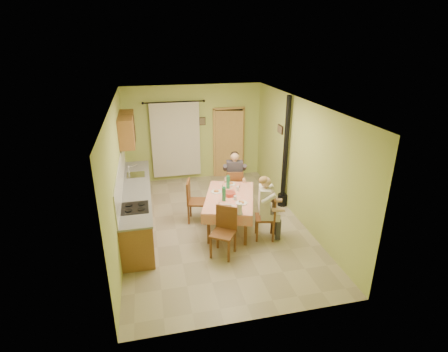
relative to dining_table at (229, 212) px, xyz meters
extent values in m
cube|color=tan|center=(-0.32, 0.16, -0.38)|extent=(4.00, 6.00, 0.01)
cube|color=#BDCE69|center=(-0.32, 3.16, 1.02)|extent=(4.00, 0.04, 2.80)
cube|color=#BDCE69|center=(-0.32, -2.84, 1.02)|extent=(4.00, 0.04, 2.80)
cube|color=#BDCE69|center=(-2.32, 0.16, 1.02)|extent=(0.04, 6.00, 2.80)
cube|color=#BDCE69|center=(1.68, 0.16, 1.02)|extent=(0.04, 6.00, 2.80)
cube|color=white|center=(-0.32, 0.16, 2.42)|extent=(4.00, 6.00, 0.04)
cube|color=brown|center=(-2.02, 0.56, 0.06)|extent=(0.60, 3.60, 0.88)
cube|color=gray|center=(-2.02, 0.56, 0.52)|extent=(0.64, 3.64, 0.04)
cube|color=white|center=(-2.30, 0.56, 0.85)|extent=(0.02, 3.60, 0.66)
cube|color=silver|center=(-2.02, 1.36, 0.53)|extent=(0.42, 0.42, 0.03)
cube|color=black|center=(-2.02, -0.44, 0.54)|extent=(0.52, 0.56, 0.02)
cube|color=black|center=(-1.72, -0.44, 0.07)|extent=(0.01, 0.55, 0.55)
cube|color=brown|center=(-2.14, 1.86, 1.57)|extent=(0.35, 1.40, 0.70)
cylinder|color=black|center=(-0.87, 3.04, 1.97)|extent=(1.70, 0.04, 0.04)
cube|color=silver|center=(-0.87, 3.06, 0.87)|extent=(1.40, 0.06, 2.20)
cube|color=black|center=(0.73, 3.15, 0.65)|extent=(0.84, 0.03, 2.06)
cube|color=tan|center=(0.28, 3.13, 0.65)|extent=(0.06, 0.06, 2.12)
cube|color=tan|center=(1.18, 3.13, 0.65)|extent=(0.06, 0.06, 2.12)
cube|color=tan|center=(0.73, 3.13, 1.71)|extent=(0.96, 0.06, 0.06)
cube|color=tan|center=(0.72, 3.03, 0.64)|extent=(0.81, 0.23, 2.04)
cube|color=#EF977B|center=(0.00, 0.00, 0.36)|extent=(1.49, 1.94, 0.04)
cube|color=#EF977B|center=(-0.26, -0.82, 0.25)|extent=(0.98, 0.32, 0.22)
cube|color=#EF977B|center=(0.26, 0.82, 0.25)|extent=(0.98, 0.32, 0.22)
cube|color=#EF977B|center=(-0.49, 0.15, 0.25)|extent=(0.53, 1.64, 0.22)
cube|color=#EF977B|center=(0.49, -0.15, 0.25)|extent=(0.53, 1.64, 0.22)
cylinder|color=white|center=(0.19, 0.66, 0.39)|extent=(0.25, 0.25, 0.02)
ellipsoid|color=#CC7233|center=(0.19, 0.66, 0.41)|extent=(0.12, 0.12, 0.05)
cylinder|color=white|center=(-0.20, -0.53, 0.39)|extent=(0.25, 0.25, 0.02)
ellipsoid|color=#CC7233|center=(-0.20, -0.53, 0.41)|extent=(0.12, 0.12, 0.05)
cylinder|color=white|center=(0.16, -0.39, 0.39)|extent=(0.25, 0.25, 0.02)
ellipsoid|color=#CC7233|center=(0.16, -0.39, 0.41)|extent=(0.12, 0.12, 0.05)
cylinder|color=white|center=(-0.24, 0.29, 0.39)|extent=(0.25, 0.25, 0.02)
ellipsoid|color=#CC7233|center=(-0.24, 0.29, 0.41)|extent=(0.12, 0.12, 0.05)
cylinder|color=#C94636|center=(0.02, 0.05, 0.42)|extent=(0.26, 0.26, 0.08)
cylinder|color=white|center=(-0.17, -0.52, 0.39)|extent=(0.28, 0.28, 0.02)
cube|color=tan|center=(-0.12, -0.54, 0.41)|extent=(0.04, 0.06, 0.03)
cube|color=tan|center=(-0.11, -0.53, 0.41)|extent=(0.07, 0.07, 0.03)
cube|color=tan|center=(-0.18, -0.52, 0.41)|extent=(0.07, 0.07, 0.03)
cube|color=tan|center=(-0.20, -0.51, 0.41)|extent=(0.05, 0.07, 0.03)
cube|color=tan|center=(-0.18, -0.58, 0.41)|extent=(0.07, 0.06, 0.03)
cube|color=tan|center=(-0.16, -0.53, 0.41)|extent=(0.05, 0.07, 0.03)
cylinder|color=silver|center=(0.07, -0.21, 0.43)|extent=(0.07, 0.07, 0.10)
cylinder|color=silver|center=(0.25, 0.25, 0.43)|extent=(0.07, 0.07, 0.10)
cylinder|color=white|center=(0.00, -0.84, 0.50)|extent=(0.11, 0.11, 0.22)
cylinder|color=silver|center=(0.00, -0.84, 0.53)|extent=(0.02, 0.02, 0.30)
cube|color=brown|center=(0.39, 1.06, 0.10)|extent=(0.48, 0.48, 0.04)
cube|color=brown|center=(0.35, 0.88, 0.35)|extent=(0.41, 0.12, 0.47)
cube|color=brown|center=(-0.38, -1.05, 0.10)|extent=(0.60, 0.60, 0.04)
cube|color=brown|center=(-0.28, -0.89, 0.37)|extent=(0.38, 0.27, 0.49)
cube|color=brown|center=(0.62, -0.62, 0.10)|extent=(0.48, 0.48, 0.04)
cube|color=brown|center=(0.80, -0.66, 0.35)|extent=(0.14, 0.40, 0.45)
cube|color=brown|center=(-0.66, 0.45, 0.10)|extent=(0.54, 0.54, 0.04)
cube|color=brown|center=(-0.85, 0.50, 0.37)|extent=(0.15, 0.44, 0.50)
cube|color=#38333D|center=(0.37, 0.97, 0.18)|extent=(0.43, 0.46, 0.16)
cube|color=#38333D|center=(0.39, 1.09, 0.53)|extent=(0.44, 0.29, 0.54)
sphere|color=tan|center=(0.39, 1.08, 0.92)|extent=(0.21, 0.21, 0.21)
ellipsoid|color=black|center=(0.40, 1.12, 0.96)|extent=(0.21, 0.21, 0.16)
cube|color=beige|center=(0.72, -0.64, 0.18)|extent=(0.48, 0.45, 0.16)
cube|color=beige|center=(0.60, -0.61, 0.53)|extent=(0.31, 0.44, 0.54)
sphere|color=tan|center=(0.60, -0.61, 0.92)|extent=(0.21, 0.21, 0.21)
ellipsoid|color=olive|center=(0.57, -0.60, 0.96)|extent=(0.21, 0.21, 0.16)
cylinder|color=black|center=(1.58, 0.76, 1.02)|extent=(0.12, 0.12, 2.80)
cylinder|color=black|center=(1.58, 0.76, -0.23)|extent=(0.24, 0.24, 0.30)
cube|color=black|center=(-0.07, 3.13, 1.37)|extent=(0.19, 0.03, 0.23)
cube|color=brown|center=(1.65, 1.36, 1.47)|extent=(0.03, 0.31, 0.21)
camera|label=1|loc=(-1.67, -6.79, 3.67)|focal=28.00mm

